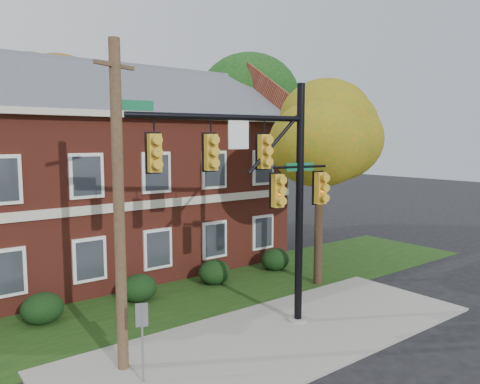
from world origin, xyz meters
TOP-DOWN VIEW (x-y plane):
  - ground at (0.00, 0.00)m, footprint 120.00×120.00m
  - sidewalk at (0.00, 1.00)m, footprint 14.00×5.00m
  - grass_strip at (0.00, 6.00)m, footprint 30.00×6.00m
  - apartment_building at (-2.00, 11.95)m, footprint 18.80×8.80m
  - hedge_left at (-5.50, 6.70)m, footprint 1.40×1.26m
  - hedge_center at (-2.00, 6.70)m, footprint 1.40×1.26m
  - hedge_right at (1.50, 6.70)m, footprint 1.40×1.26m
  - hedge_far_right at (5.00, 6.70)m, footprint 1.40×1.26m
  - tree_near_right at (5.22, 3.87)m, footprint 4.50×4.25m
  - tree_right_rear at (9.31, 12.81)m, footprint 6.30×5.95m
  - tree_far_rear at (-0.66, 19.79)m, footprint 6.84×6.46m
  - traffic_signal at (-0.14, 1.67)m, footprint 7.04×1.36m
  - utility_pole at (-4.71, 2.00)m, footprint 1.28×0.61m
  - sign_post at (-4.63, 1.00)m, footprint 0.30×0.15m

SIDE VIEW (x-z plane):
  - ground at x=0.00m, z-range 0.00..0.00m
  - grass_strip at x=0.00m, z-range 0.00..0.04m
  - sidewalk at x=0.00m, z-range 0.00..0.08m
  - hedge_left at x=-5.50m, z-range 0.00..1.05m
  - hedge_center at x=-2.00m, z-range 0.00..1.05m
  - hedge_right at x=1.50m, z-range 0.00..1.05m
  - hedge_far_right at x=5.00m, z-range 0.00..1.05m
  - sign_post at x=-4.63m, z-range 0.38..2.50m
  - utility_pole at x=-4.71m, z-range 0.06..8.72m
  - traffic_signal at x=-0.14m, z-range 0.96..8.89m
  - apartment_building at x=-2.00m, z-range 0.12..9.86m
  - tree_near_right at x=5.22m, z-range 2.38..10.96m
  - tree_right_rear at x=9.31m, z-range 2.81..13.43m
  - tree_far_rear at x=-0.66m, z-range 3.08..14.60m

